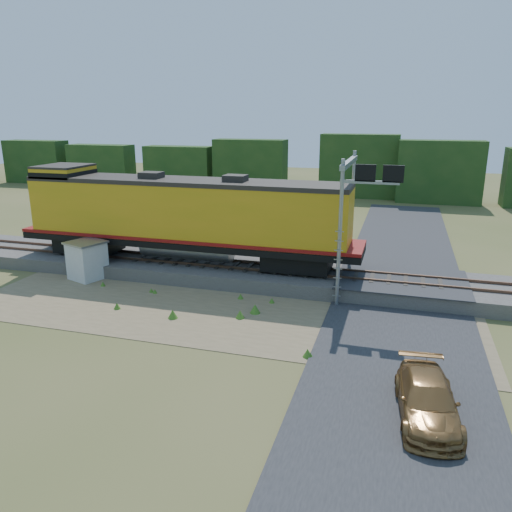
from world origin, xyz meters
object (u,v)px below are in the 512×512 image
(locomotive, at_px, (181,215))
(signal_gantry, at_px, (354,192))
(shed, at_px, (87,260))
(car, at_px, (427,400))

(locomotive, height_order, signal_gantry, signal_gantry)
(shed, height_order, signal_gantry, signal_gantry)
(locomotive, height_order, car, locomotive)
(locomotive, bearing_deg, signal_gantry, -3.75)
(signal_gantry, height_order, car, signal_gantry)
(locomotive, xyz_separation_m, signal_gantry, (10.38, -0.68, 1.95))
(locomotive, relative_size, car, 4.73)
(locomotive, distance_m, car, 18.78)
(signal_gantry, bearing_deg, locomotive, 176.25)
(signal_gantry, xyz_separation_m, car, (3.77, -11.28, -4.99))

